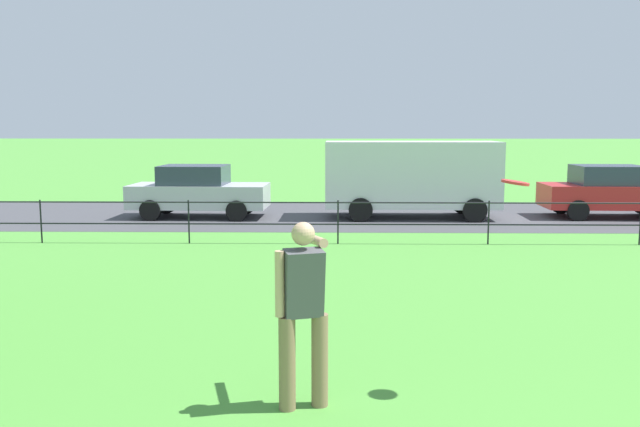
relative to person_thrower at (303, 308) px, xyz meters
The scene contains 7 objects.
street_strip 14.02m from the person_thrower, 81.34° to the left, with size 80.00×6.57×0.01m, color #424247.
park_fence 9.21m from the person_thrower, 76.77° to the left, with size 30.90×0.04×1.00m.
person_thrower is the anchor object (origin of this frame).
frisbee 2.39m from the person_thrower, 10.85° to the left, with size 0.32×0.31×0.06m.
car_silver_left 13.88m from the person_thrower, 105.50° to the left, with size 4.05×1.91×1.54m.
panel_van_right 13.70m from the person_thrower, 79.14° to the left, with size 5.02×2.14×2.24m.
car_red_far_right 16.00m from the person_thrower, 58.00° to the left, with size 4.06×1.93×1.54m.
Camera 1 is at (-1.82, -1.12, 2.66)m, focal length 37.28 mm.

